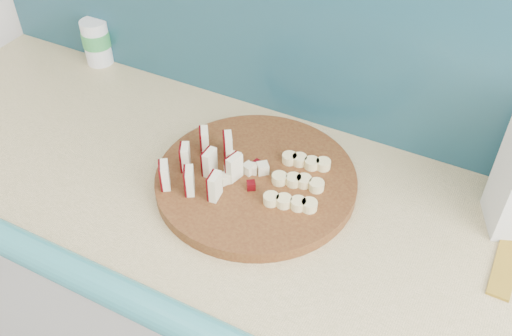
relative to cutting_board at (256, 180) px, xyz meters
The scene contains 6 objects.
backsplash 0.42m from the cutting_board, 46.06° to the left, with size 2.20×0.02×0.50m, color teal.
cutting_board is the anchor object (origin of this frame).
apple_wedges 0.11m from the cutting_board, 154.76° to the right, with size 0.13×0.17×0.05m.
apple_chunks 0.03m from the cutting_board, 169.65° to the right, with size 0.06×0.07×0.02m.
banana_slices 0.09m from the cutting_board, ahead, with size 0.12×0.16×0.02m.
canister 0.62m from the cutting_board, 158.61° to the left, with size 0.07×0.07×0.12m.
Camera 1 is at (0.24, 0.81, 1.70)m, focal length 40.00 mm.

